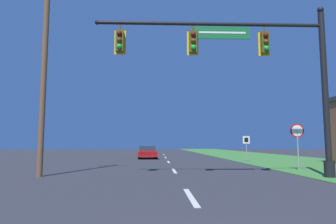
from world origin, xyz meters
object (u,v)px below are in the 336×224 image
at_px(signal_mast, 260,67).
at_px(car_ahead, 147,152).
at_px(utility_pole_near, 44,63).
at_px(route_sign_post, 246,143).
at_px(stop_sign, 297,136).

bearing_deg(signal_mast, car_ahead, 107.14).
distance_m(signal_mast, utility_pole_near, 9.75).
relative_size(car_ahead, utility_pole_near, 0.44).
xyz_separation_m(signal_mast, route_sign_post, (2.61, 10.98, -3.23)).
bearing_deg(utility_pole_near, car_ahead, 75.68).
xyz_separation_m(signal_mast, stop_sign, (3.13, 3.37, -2.90)).
distance_m(stop_sign, route_sign_post, 7.63).
height_order(signal_mast, car_ahead, signal_mast).
distance_m(car_ahead, utility_pole_near, 17.72).
distance_m(stop_sign, utility_pole_near, 13.43).
bearing_deg(route_sign_post, car_ahead, 140.35).
distance_m(car_ahead, route_sign_post, 10.50).
relative_size(signal_mast, stop_sign, 4.10).
relative_size(signal_mast, utility_pole_near, 1.03).
height_order(route_sign_post, utility_pole_near, utility_pole_near).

